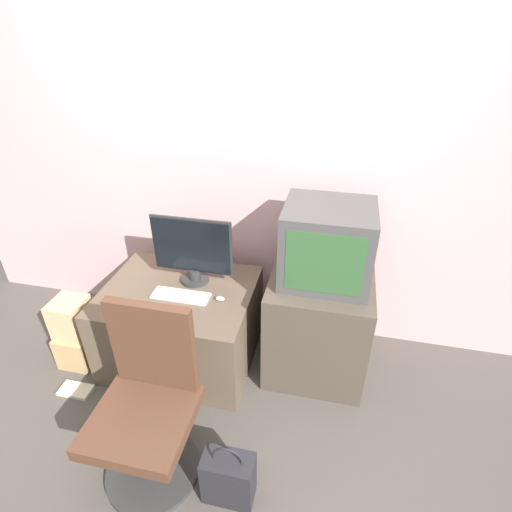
{
  "coord_description": "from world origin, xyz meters",
  "views": [
    {
      "loc": [
        0.64,
        -1.1,
        2.09
      ],
      "look_at": [
        0.19,
        0.92,
        0.82
      ],
      "focal_mm": 28.0,
      "sensor_mm": 36.0,
      "label": 1
    }
  ],
  "objects": [
    {
      "name": "handbag",
      "position": [
        0.27,
        -0.06,
        0.15
      ],
      "size": [
        0.25,
        0.14,
        0.39
      ],
      "color": "#232328",
      "rests_on": "ground_plane"
    },
    {
      "name": "side_stand",
      "position": [
        0.6,
        0.91,
        0.36
      ],
      "size": [
        0.63,
        0.59,
        0.71
      ],
      "color": "#4C4238",
      "rests_on": "ground_plane"
    },
    {
      "name": "crt_tv",
      "position": [
        0.6,
        0.94,
        0.95
      ],
      "size": [
        0.51,
        0.45,
        0.47
      ],
      "color": "#474747",
      "rests_on": "side_stand"
    },
    {
      "name": "wall_back",
      "position": [
        0.0,
        1.32,
        1.3
      ],
      "size": [
        4.4,
        0.05,
        2.6
      ],
      "color": "beige",
      "rests_on": "ground_plane"
    },
    {
      "name": "mouse",
      "position": [
        -0.01,
        0.76,
        0.59
      ],
      "size": [
        0.06,
        0.03,
        0.03
      ],
      "color": "silver",
      "rests_on": "desk"
    },
    {
      "name": "keyboard",
      "position": [
        -0.26,
        0.74,
        0.58
      ],
      "size": [
        0.36,
        0.12,
        0.01
      ],
      "color": "silver",
      "rests_on": "desk"
    },
    {
      "name": "book",
      "position": [
        -0.88,
        0.34,
        0.01
      ],
      "size": [
        0.21,
        0.12,
        0.02
      ],
      "color": "beige",
      "rests_on": "ground_plane"
    },
    {
      "name": "office_chair",
      "position": [
        -0.16,
        0.03,
        0.42
      ],
      "size": [
        0.49,
        0.49,
        0.96
      ],
      "color": "#333333",
      "rests_on": "ground_plane"
    },
    {
      "name": "desk",
      "position": [
        -0.31,
        0.8,
        0.29
      ],
      "size": [
        0.96,
        0.77,
        0.57
      ],
      "color": "brown",
      "rests_on": "ground_plane"
    },
    {
      "name": "cardboard_box_lower",
      "position": [
        -0.99,
        0.61,
        0.12
      ],
      "size": [
        0.22,
        0.26,
        0.24
      ],
      "color": "tan",
      "rests_on": "ground_plane"
    },
    {
      "name": "ground_plane",
      "position": [
        0.0,
        0.0,
        0.0
      ],
      "size": [
        12.0,
        12.0,
        0.0
      ],
      "primitive_type": "plane",
      "color": "#4C4742"
    },
    {
      "name": "main_monitor",
      "position": [
        -0.23,
        0.93,
        0.8
      ],
      "size": [
        0.52,
        0.18,
        0.45
      ],
      "color": "#2D2D2D",
      "rests_on": "desk"
    },
    {
      "name": "cardboard_box_upper",
      "position": [
        -0.99,
        0.61,
        0.37
      ],
      "size": [
        0.21,
        0.22,
        0.26
      ],
      "color": "#D1B27F",
      "rests_on": "cardboard_box_lower"
    }
  ]
}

